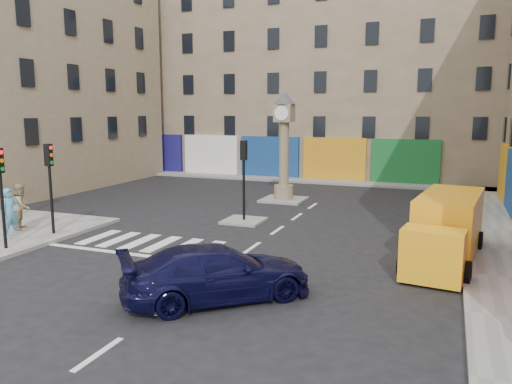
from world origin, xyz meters
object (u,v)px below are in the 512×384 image
Objects in this scene: traffic_light_island at (244,167)px; navy_sedan at (217,273)px; pedestrian_tan at (22,206)px; yellow_van at (446,229)px; traffic_light_left_near at (1,182)px; clock_pillar at (284,139)px; pedestrian_blue at (10,213)px; traffic_light_left_far at (50,174)px.

traffic_light_island is 9.83m from navy_sedan.
pedestrian_tan is (-11.15, 3.98, 0.37)m from navy_sedan.
yellow_van reaches higher than pedestrian_tan.
traffic_light_left_near is at bearing -170.33° from pedestrian_tan.
clock_pillar is at bearing 141.79° from yellow_van.
navy_sedan is (3.01, -9.18, -1.83)m from traffic_light_island.
pedestrian_blue is at bearing -175.60° from pedestrian_tan.
clock_pillar is at bearing 90.00° from traffic_light_island.
yellow_van is (8.86, -9.02, -2.42)m from clock_pillar.
pedestrian_blue is (-1.09, -1.10, -1.48)m from traffic_light_left_far.
traffic_light_left_far is (0.00, 2.40, 0.00)m from traffic_light_left_near.
navy_sedan is at bearing -135.21° from pedestrian_tan.
navy_sedan is at bearing -96.09° from pedestrian_blue.
traffic_light_left_near is at bearing -90.00° from traffic_light_left_far.
clock_pillar is at bearing 65.45° from traffic_light_left_near.
pedestrian_tan is at bearing -147.44° from traffic_light_island.
yellow_van is at bearing -18.82° from traffic_light_island.
traffic_light_left_near is 1.89× the size of pedestrian_tan.
clock_pillar reaches higher than traffic_light_left_near.
clock_pillar is at bearing 61.06° from traffic_light_left_far.
traffic_light_left_far is at bearing -139.40° from traffic_light_island.
pedestrian_blue is at bearing -134.59° from traffic_light_left_far.
traffic_light_island is 1.89× the size of pedestrian_tan.
clock_pillar is 14.71m from pedestrian_blue.
pedestrian_tan is at bearing 173.70° from traffic_light_left_far.
traffic_light_left_near is at bearing -114.55° from clock_pillar.
yellow_van is at bearing -108.26° from pedestrian_tan.
traffic_light_left_far is 0.70× the size of navy_sedan.
traffic_light_left_far is at bearing -36.23° from pedestrian_blue.
navy_sedan is at bearing -78.77° from clock_pillar.
traffic_light_left_near is 2.40m from traffic_light_left_far.
clock_pillar reaches higher than pedestrian_blue.
pedestrian_tan is (-17.00, -2.18, 0.01)m from yellow_van.
traffic_light_island is 9.77m from pedestrian_tan.
traffic_light_left_near is 3.52m from pedestrian_tan.
traffic_light_island is 0.58× the size of yellow_van.
clock_pillar is at bearing -22.22° from pedestrian_blue.
yellow_van reaches higher than pedestrian_blue.
navy_sedan is at bearing -71.83° from traffic_light_island.
yellow_van is (8.86, -3.02, -1.47)m from traffic_light_island.
traffic_light_left_near is at bearing -155.22° from yellow_van.
yellow_van is 16.62m from pedestrian_blue.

